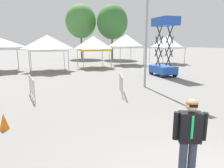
% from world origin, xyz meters
% --- Properties ---
extents(canopy_tent_behind_right, '(3.73, 3.73, 3.41)m').
position_xyz_m(canopy_tent_behind_right, '(-0.77, 18.52, 2.67)').
color(canopy_tent_behind_right, '#9E9EA3').
rests_on(canopy_tent_behind_right, ground).
extents(canopy_tent_far_right, '(3.24, 3.24, 3.37)m').
position_xyz_m(canopy_tent_far_right, '(4.09, 19.31, 2.60)').
color(canopy_tent_far_right, '#9E9EA3').
rests_on(canopy_tent_far_right, ground).
extents(canopy_tent_behind_left, '(3.33, 3.33, 3.61)m').
position_xyz_m(canopy_tent_behind_left, '(8.60, 20.40, 2.84)').
color(canopy_tent_behind_left, '#9E9EA3').
rests_on(canopy_tent_behind_left, ground).
extents(canopy_tent_behind_center, '(3.53, 3.53, 3.52)m').
position_xyz_m(canopy_tent_behind_center, '(14.02, 19.55, 2.72)').
color(canopy_tent_behind_center, '#9E9EA3').
rests_on(canopy_tent_behind_center, ground).
extents(scissor_lift, '(1.58, 2.41, 4.68)m').
position_xyz_m(scissor_lift, '(7.60, 11.66, 1.37)').
color(scissor_lift, black).
rests_on(scissor_lift, ground).
extents(person_foreground, '(0.59, 0.40, 1.78)m').
position_xyz_m(person_foreground, '(-0.12, 0.50, 1.03)').
color(person_foreground, '#33384C').
rests_on(person_foreground, ground).
extents(light_pole_near_lift, '(0.36, 0.36, 8.40)m').
position_xyz_m(light_pole_near_lift, '(3.94, 8.59, 4.76)').
color(light_pole_near_lift, '#9E9EA3').
rests_on(light_pole_near_lift, ground).
extents(tree_behind_tents_right, '(4.93, 4.93, 8.68)m').
position_xyz_m(tree_behind_tents_right, '(6.07, 31.76, 5.96)').
color(tree_behind_tents_right, brown).
rests_on(tree_behind_tents_right, ground).
extents(tree_behind_tents_left, '(4.86, 4.86, 8.43)m').
position_xyz_m(tree_behind_tents_left, '(10.34, 28.74, 5.75)').
color(tree_behind_tents_left, brown).
rests_on(tree_behind_tents_left, ground).
extents(crowd_barrier_mid_lot, '(0.20, 2.10, 1.08)m').
position_xyz_m(crowd_barrier_mid_lot, '(-2.72, 8.74, 0.75)').
color(crowd_barrier_mid_lot, '#B7BABF').
rests_on(crowd_barrier_mid_lot, ground).
extents(crowd_barrier_near_person, '(0.81, 1.97, 1.08)m').
position_xyz_m(crowd_barrier_near_person, '(1.81, 7.63, 0.75)').
color(crowd_barrier_near_person, '#B7BABF').
rests_on(crowd_barrier_near_person, ground).
extents(traffic_cone_lot_center, '(0.32, 0.32, 0.55)m').
position_xyz_m(traffic_cone_lot_center, '(-3.75, 4.89, 0.28)').
color(traffic_cone_lot_center, orange).
rests_on(traffic_cone_lot_center, ground).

